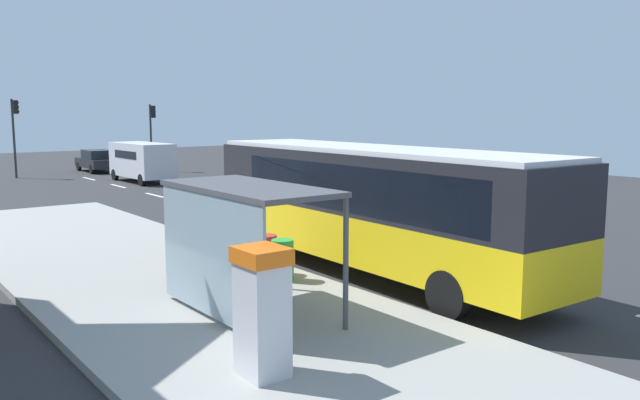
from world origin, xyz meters
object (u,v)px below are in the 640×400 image
Objects in this scene: sedan_near at (97,160)px; traffic_light_far_side at (15,126)px; bus at (370,202)px; recycling_bin_green at (283,260)px; white_van at (142,159)px; recycling_bin_red at (266,255)px; traffic_light_near_side at (152,127)px; bus_shelter at (234,217)px; ticket_machine at (262,311)px.

sedan_near is 0.90× the size of traffic_light_far_side.
bus is 2.77m from recycling_bin_green.
traffic_light_far_side is (-5.30, 6.98, 1.93)m from white_van.
traffic_light_near_side reaches higher than recycling_bin_red.
bus_shelter is (-8.61, -25.73, 0.75)m from white_van.
recycling_bin_green and recycling_bin_red have the same top height.
bus_shelter reaches higher than ticket_machine.
traffic_light_far_side is 32.91m from bus_shelter.
bus is 32.85m from sedan_near.
recycling_bin_red is at bearing -92.08° from traffic_light_far_side.
traffic_light_far_side reaches higher than sedan_near.
bus is at bearing -103.30° from traffic_light_near_side.
bus is at bearing -87.46° from traffic_light_far_side.
ticket_machine reaches higher than recycling_bin_green.
recycling_bin_green is (-6.40, -24.08, -0.69)m from white_van.
bus reaches higher than recycling_bin_green.
bus_shelter is at bearing -95.78° from traffic_light_far_side.
bus_shelter is at bearing -133.29° from recycling_bin_red.
recycling_bin_green is at bearing 52.67° from ticket_machine.
traffic_light_near_side reaches higher than sedan_near.
recycling_bin_green is 1.00× the size of recycling_bin_red.
traffic_light_far_side is at bearing -166.79° from sedan_near.
white_van reaches higher than recycling_bin_green.
bus reaches higher than bus_shelter.
traffic_light_near_side reaches higher than recycling_bin_green.
bus_shelter is at bearing -110.47° from traffic_light_near_side.
traffic_light_far_side is (1.10, 30.37, 2.61)m from recycling_bin_red.
recycling_bin_green is (-2.49, 0.25, -1.19)m from bus.
traffic_light_far_side reaches higher than bus.
traffic_light_near_side is at bearing 71.83° from recycling_bin_red.
ticket_machine reaches higher than sedan_near.
traffic_light_far_side reaches higher than recycling_bin_red.
white_van is at bearing -52.81° from traffic_light_far_side.
ticket_machine is 3.07m from bus_shelter.
recycling_bin_red is (-2.49, 0.95, -1.19)m from bus.
traffic_light_near_side is 0.94× the size of traffic_light_far_side.
bus reaches higher than ticket_machine.
sedan_near is at bearing 78.39° from recycling_bin_red.
white_van is 1.18× the size of sedan_near.
recycling_bin_red is at bearing -108.17° from traffic_light_near_side.
traffic_light_far_side is at bearing 127.19° from white_van.
white_van is 7.23m from traffic_light_near_side.
recycling_bin_green is at bearing 36.69° from bus_shelter.
white_van is at bearing -118.11° from traffic_light_near_side.
bus is 2.12× the size of white_van.
traffic_light_near_side reaches higher than bus_shelter.
bus is 2.26× the size of traffic_light_far_side.
traffic_light_near_side is (9.70, 30.27, 2.44)m from recycling_bin_green.
ticket_machine is at bearing -123.31° from recycling_bin_red.
white_van is at bearing 75.12° from recycling_bin_green.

